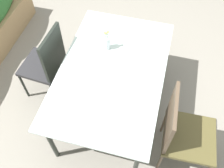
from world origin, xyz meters
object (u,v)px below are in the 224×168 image
dining_table (112,73)px  flower_vase (107,42)px  chair_far_side (47,62)px  chair_near_left (182,131)px

dining_table → flower_vase: (0.27, 0.13, 0.14)m
dining_table → chair_far_side: bearing=84.2°
dining_table → flower_vase: flower_vase is taller
flower_vase → chair_near_left: bearing=-125.7°
chair_far_side → flower_vase: 0.73m
dining_table → chair_far_side: size_ratio=1.65×
chair_far_side → dining_table: bearing=-92.0°
chair_near_left → flower_vase: (0.64, 0.89, 0.30)m
chair_near_left → chair_far_side: bearing=-108.4°
dining_table → flower_vase: 0.33m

